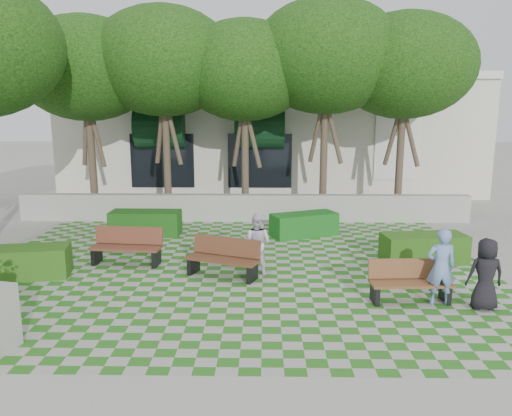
{
  "coord_description": "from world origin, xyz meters",
  "views": [
    {
      "loc": [
        0.71,
        -10.17,
        3.77
      ],
      "look_at": [
        0.5,
        1.5,
        1.4
      ],
      "focal_mm": 35.0,
      "sensor_mm": 36.0,
      "label": 1
    }
  ],
  "objects_px": {
    "bench_mid": "(223,258)",
    "hedge_west": "(23,262)",
    "hedge_midright": "(304,225)",
    "person_white": "(257,243)",
    "person_blue": "(441,267)",
    "hedge_east": "(424,249)",
    "person_dark": "(485,274)",
    "bench_east": "(410,282)",
    "bench_west": "(127,247)",
    "hedge_midleft": "(146,223)"
  },
  "relations": [
    {
      "from": "bench_mid",
      "to": "hedge_west",
      "type": "relative_size",
      "value": 0.88
    },
    {
      "from": "hedge_midright",
      "to": "person_white",
      "type": "bearing_deg",
      "value": -111.65
    },
    {
      "from": "person_blue",
      "to": "person_white",
      "type": "relative_size",
      "value": 1.08
    },
    {
      "from": "hedge_east",
      "to": "person_dark",
      "type": "bearing_deg",
      "value": -85.46
    },
    {
      "from": "bench_east",
      "to": "hedge_midright",
      "type": "relative_size",
      "value": 0.82
    },
    {
      "from": "bench_east",
      "to": "hedge_west",
      "type": "relative_size",
      "value": 0.81
    },
    {
      "from": "bench_west",
      "to": "person_blue",
      "type": "bearing_deg",
      "value": -13.88
    },
    {
      "from": "bench_east",
      "to": "hedge_midleft",
      "type": "distance_m",
      "value": 8.21
    },
    {
      "from": "bench_east",
      "to": "hedge_east",
      "type": "bearing_deg",
      "value": 63.92
    },
    {
      "from": "hedge_midright",
      "to": "bench_west",
      "type": "bearing_deg",
      "value": -148.33
    },
    {
      "from": "bench_mid",
      "to": "hedge_west",
      "type": "height_order",
      "value": "bench_mid"
    },
    {
      "from": "hedge_east",
      "to": "hedge_midleft",
      "type": "relative_size",
      "value": 0.98
    },
    {
      "from": "bench_east",
      "to": "hedge_midright",
      "type": "distance_m",
      "value": 5.34
    },
    {
      "from": "bench_mid",
      "to": "person_white",
      "type": "distance_m",
      "value": 0.85
    },
    {
      "from": "hedge_midright",
      "to": "hedge_midleft",
      "type": "xyz_separation_m",
      "value": [
        -4.74,
        0.04,
        0.02
      ]
    },
    {
      "from": "bench_west",
      "to": "person_dark",
      "type": "xyz_separation_m",
      "value": [
        7.5,
        -2.65,
        0.26
      ]
    },
    {
      "from": "bench_east",
      "to": "hedge_midleft",
      "type": "height_order",
      "value": "bench_east"
    },
    {
      "from": "hedge_east",
      "to": "person_dark",
      "type": "relative_size",
      "value": 1.46
    },
    {
      "from": "hedge_midright",
      "to": "hedge_west",
      "type": "height_order",
      "value": "hedge_west"
    },
    {
      "from": "person_dark",
      "to": "bench_west",
      "type": "bearing_deg",
      "value": -19.54
    },
    {
      "from": "bench_west",
      "to": "person_dark",
      "type": "relative_size",
      "value": 1.26
    },
    {
      "from": "bench_east",
      "to": "hedge_midright",
      "type": "xyz_separation_m",
      "value": [
        -1.68,
        5.07,
        -0.06
      ]
    },
    {
      "from": "bench_mid",
      "to": "bench_west",
      "type": "height_order",
      "value": "bench_west"
    },
    {
      "from": "hedge_east",
      "to": "person_dark",
      "type": "height_order",
      "value": "person_dark"
    },
    {
      "from": "bench_mid",
      "to": "hedge_midright",
      "type": "height_order",
      "value": "bench_mid"
    },
    {
      "from": "bench_mid",
      "to": "bench_west",
      "type": "xyz_separation_m",
      "value": [
        -2.43,
        0.87,
        0.01
      ]
    },
    {
      "from": "bench_west",
      "to": "hedge_east",
      "type": "height_order",
      "value": "bench_west"
    },
    {
      "from": "bench_east",
      "to": "hedge_west",
      "type": "distance_m",
      "value": 8.37
    },
    {
      "from": "bench_east",
      "to": "bench_mid",
      "type": "distance_m",
      "value": 4.03
    },
    {
      "from": "hedge_midright",
      "to": "hedge_west",
      "type": "bearing_deg",
      "value": -149.98
    },
    {
      "from": "person_white",
      "to": "hedge_west",
      "type": "bearing_deg",
      "value": 27.97
    },
    {
      "from": "bench_east",
      "to": "hedge_west",
      "type": "height_order",
      "value": "bench_east"
    },
    {
      "from": "person_dark",
      "to": "bench_east",
      "type": "bearing_deg",
      "value": -15.76
    },
    {
      "from": "hedge_midleft",
      "to": "bench_west",
      "type": "bearing_deg",
      "value": -85.64
    },
    {
      "from": "hedge_midright",
      "to": "person_dark",
      "type": "distance_m",
      "value": 6.21
    },
    {
      "from": "bench_east",
      "to": "hedge_midleft",
      "type": "bearing_deg",
      "value": 138.26
    },
    {
      "from": "bench_west",
      "to": "hedge_midright",
      "type": "xyz_separation_m",
      "value": [
        4.52,
        2.79,
        -0.09
      ]
    },
    {
      "from": "hedge_midright",
      "to": "person_blue",
      "type": "distance_m",
      "value": 5.69
    },
    {
      "from": "bench_east",
      "to": "hedge_east",
      "type": "distance_m",
      "value": 2.74
    },
    {
      "from": "bench_mid",
      "to": "person_blue",
      "type": "bearing_deg",
      "value": 1.52
    },
    {
      "from": "bench_mid",
      "to": "hedge_west",
      "type": "xyz_separation_m",
      "value": [
        -4.5,
        -0.15,
        -0.07
      ]
    },
    {
      "from": "hedge_midleft",
      "to": "person_blue",
      "type": "relative_size",
      "value": 1.36
    },
    {
      "from": "person_dark",
      "to": "person_white",
      "type": "xyz_separation_m",
      "value": [
        -4.32,
        2.06,
        0.01
      ]
    },
    {
      "from": "person_dark",
      "to": "person_white",
      "type": "height_order",
      "value": "person_white"
    },
    {
      "from": "bench_mid",
      "to": "hedge_west",
      "type": "bearing_deg",
      "value": -156.74
    },
    {
      "from": "hedge_west",
      "to": "bench_west",
      "type": "bearing_deg",
      "value": 26.22
    },
    {
      "from": "person_blue",
      "to": "person_dark",
      "type": "distance_m",
      "value": 0.8
    },
    {
      "from": "hedge_midleft",
      "to": "hedge_west",
      "type": "height_order",
      "value": "hedge_midleft"
    },
    {
      "from": "hedge_east",
      "to": "hedge_west",
      "type": "relative_size",
      "value": 1.02
    },
    {
      "from": "hedge_west",
      "to": "person_dark",
      "type": "xyz_separation_m",
      "value": [
        9.57,
        -1.63,
        0.35
      ]
    }
  ]
}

